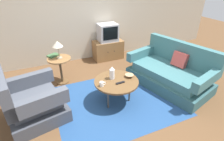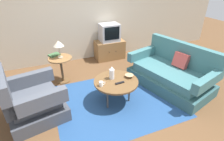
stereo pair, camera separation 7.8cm
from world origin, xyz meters
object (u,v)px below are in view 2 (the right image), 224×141
Objects in this scene: television at (109,32)px; tv_stand at (110,50)px; tv_remote_dark at (120,83)px; mug at (101,84)px; coffee_table at (116,82)px; side_table at (61,65)px; vase at (112,73)px; bowl at (129,76)px; book at (54,55)px; table_lamp at (58,44)px; couch at (171,73)px; armchair at (31,102)px.

tv_stand is at bearing -90.00° from television.
mug is at bearing -11.72° from tv_remote_dark.
coffee_table is 1.37× the size of side_table.
vase is 0.25m from tv_remote_dark.
vase is at bearing 166.88° from bowl.
tv_stand is at bearing -6.29° from book.
table_lamp is at bearing -58.29° from tv_remote_dark.
book is at bearing 115.54° from mug.
table_lamp is 3.31× the size of mug.
vase reaches higher than mug.
tv_stand is (-0.74, 1.85, -0.03)m from couch.
television is at bearing -5.92° from book.
coffee_table is at bearing -81.60° from book.
side_table is 5.13× the size of mug.
book is (-1.57, -0.63, 0.35)m from tv_stand.
coffee_table is 0.19m from vase.
armchair is 2.70× the size of table_lamp.
armchair is at bearing 179.06° from vase.
coffee_table is 1.61m from book.
book is (-0.98, 1.40, 0.15)m from tv_remote_dark.
table_lamp is (0.65, 0.99, 0.60)m from armchair.
table_lamp is 1.57m from tv_remote_dark.
tv_stand is (0.61, 1.92, -0.17)m from coffee_table.
tv_remote_dark is (0.88, -1.22, 0.04)m from side_table.
mug is at bearing -171.76° from bowl.
table_lamp reaches higher than vase.
table_lamp is 1.53× the size of vase.
side_table reaches higher than coffee_table.
vase reaches higher than coffee_table.
mug is 0.67× the size of tv_remote_dark.
side_table is (-2.21, 1.04, 0.14)m from couch.
tv_stand is 2.12m from tv_remote_dark.
side_table is 0.27m from book.
couch is 7.53× the size of vase.
armchair reaches higher than side_table.
book is at bearing 134.50° from bowl.
book is (-1.57, -0.64, -0.15)m from television.
side_table is at bearing -151.30° from tv_stand.
table_lamp is at bearing 136.00° from bowl.
armchair is 1.33m from table_lamp.
table_lamp reaches higher than mug.
table_lamp is (-2.20, 1.04, 0.62)m from couch.
coffee_table is 1.48m from table_lamp.
coffee_table is 4.73× the size of tv_remote_dark.
book reaches higher than coffee_table.
couch is at bearing 3.01° from coffee_table.
tv_remote_dark is at bearing 69.76° from armchair.
television is (0.61, 1.93, 0.34)m from coffee_table.
bowl is at bearing -73.68° from book.
bowl is 0.29m from tv_remote_dark.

